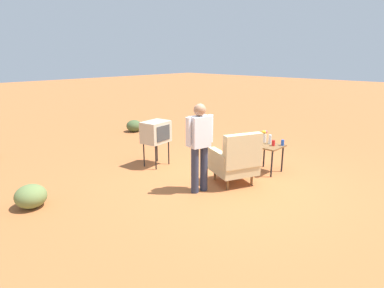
% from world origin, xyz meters
% --- Properties ---
extents(ground_plane, '(60.00, 60.00, 0.00)m').
position_xyz_m(ground_plane, '(0.00, 0.00, 0.00)').
color(ground_plane, '#AD6033').
extents(armchair, '(1.01, 1.02, 1.06)m').
position_xyz_m(armchair, '(0.03, 0.12, 0.50)').
color(armchair, brown).
rests_on(armchair, ground).
extents(side_table, '(0.56, 0.56, 0.60)m').
position_xyz_m(side_table, '(-1.01, 0.22, 0.52)').
color(side_table, black).
rests_on(side_table, ground).
extents(tv_on_stand, '(0.65, 0.51, 1.03)m').
position_xyz_m(tv_on_stand, '(0.35, -1.86, 0.78)').
color(tv_on_stand, black).
rests_on(tv_on_stand, ground).
extents(person_standing, '(0.56, 0.30, 1.64)m').
position_xyz_m(person_standing, '(0.77, -0.17, 0.94)').
color(person_standing, '#2D3347').
rests_on(person_standing, ground).
extents(soda_can_blue, '(0.07, 0.07, 0.12)m').
position_xyz_m(soda_can_blue, '(-1.18, 0.44, 0.67)').
color(soda_can_blue, blue).
rests_on(soda_can_blue, side_table).
extents(soda_can_red, '(0.07, 0.07, 0.12)m').
position_xyz_m(soda_can_red, '(-1.02, 0.32, 0.67)').
color(soda_can_red, red).
rests_on(soda_can_red, side_table).
extents(bottle_short_clear, '(0.06, 0.06, 0.20)m').
position_xyz_m(bottle_short_clear, '(-1.11, 0.18, 0.70)').
color(bottle_short_clear, silver).
rests_on(bottle_short_clear, side_table).
extents(flower_vase, '(0.14, 0.10, 0.27)m').
position_xyz_m(flower_vase, '(-1.14, 0.02, 0.75)').
color(flower_vase, silver).
rests_on(flower_vase, side_table).
extents(shrub_mid, '(0.51, 0.51, 0.39)m').
position_xyz_m(shrub_mid, '(3.17, -1.76, 0.20)').
color(shrub_mid, olive).
rests_on(shrub_mid, ground).
extents(shrub_far, '(0.50, 0.50, 0.39)m').
position_xyz_m(shrub_far, '(-1.37, -5.00, 0.19)').
color(shrub_far, '#475B33').
rests_on(shrub_far, ground).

